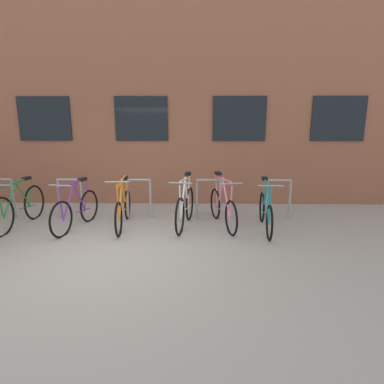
% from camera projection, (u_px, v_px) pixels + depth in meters
% --- Properties ---
extents(ground_plane, '(42.00, 42.00, 0.00)m').
position_uv_depth(ground_plane, '(110.00, 253.00, 4.91)').
color(ground_plane, '#9E998E').
extents(storefront_building, '(28.00, 5.48, 5.44)m').
position_uv_depth(storefront_building, '(156.00, 102.00, 10.11)').
color(storefront_building, brown).
rests_on(storefront_building, ground).
extents(bike_rack, '(6.55, 0.05, 0.88)m').
position_uv_depth(bike_rack, '(139.00, 195.00, 6.65)').
color(bike_rack, gray).
rests_on(bike_rack, ground).
extents(bicycle_teal, '(0.44, 1.72, 1.00)m').
position_uv_depth(bicycle_teal, '(266.00, 211.00, 5.98)').
color(bicycle_teal, black).
rests_on(bicycle_teal, ground).
extents(bicycle_purple, '(0.48, 1.63, 0.98)m').
position_uv_depth(bicycle_purple, '(76.00, 210.00, 6.05)').
color(bicycle_purple, black).
rests_on(bicycle_purple, ground).
extents(bicycle_white, '(0.45, 1.68, 1.07)m').
position_uv_depth(bicycle_white, '(185.00, 207.00, 6.17)').
color(bicycle_white, black).
rests_on(bicycle_white, ground).
extents(bicycle_pink, '(0.54, 1.71, 1.07)m').
position_uv_depth(bicycle_pink, '(223.00, 207.00, 6.21)').
color(bicycle_pink, black).
rests_on(bicycle_pink, ground).
extents(bicycle_green, '(0.44, 1.84, 0.97)m').
position_uv_depth(bicycle_green, '(19.00, 207.00, 6.16)').
color(bicycle_green, black).
rests_on(bicycle_green, ground).
extents(bicycle_orange, '(0.44, 1.76, 1.03)m').
position_uv_depth(bicycle_orange, '(123.00, 208.00, 6.17)').
color(bicycle_orange, black).
rests_on(bicycle_orange, ground).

